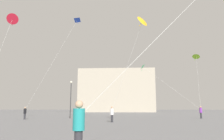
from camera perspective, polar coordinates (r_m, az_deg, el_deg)
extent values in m
cylinder|color=teal|center=(7.69, -8.62, -12.59)|extent=(0.40, 0.40, 0.73)
sphere|color=tan|center=(7.68, -8.52, -8.83)|extent=(0.27, 0.27, 0.27)
cylinder|color=#2D2D33|center=(24.58, 0.00, -12.51)|extent=(0.26, 0.26, 0.79)
cylinder|color=white|center=(24.56, 0.00, -10.78)|extent=(0.38, 0.38, 0.69)
sphere|color=tan|center=(24.55, 0.00, -9.68)|extent=(0.26, 0.26, 0.26)
cylinder|color=#2D2D33|center=(35.21, 22.15, -10.94)|extent=(0.27, 0.27, 0.82)
cylinder|color=purple|center=(35.19, 22.07, -9.69)|extent=(0.39, 0.39, 0.72)
sphere|color=tan|center=(35.19, 22.02, -8.89)|extent=(0.27, 0.27, 0.27)
cylinder|color=#2D2D33|center=(32.46, -21.77, -11.17)|extent=(0.25, 0.25, 0.77)
cylinder|color=black|center=(32.45, -21.69, -9.91)|extent=(0.37, 0.37, 0.67)
sphere|color=tan|center=(32.44, -21.64, -9.10)|extent=(0.25, 0.25, 0.25)
cone|color=green|center=(36.85, 7.98, 0.94)|extent=(0.98, 1.25, 1.00)
sphere|color=green|center=(36.93, 7.90, 0.58)|extent=(0.10, 0.10, 0.10)
sphere|color=green|center=(37.02, 7.82, 0.23)|extent=(0.10, 0.10, 0.10)
sphere|color=green|center=(37.11, 7.74, -0.13)|extent=(0.10, 0.10, 0.10)
cylinder|color=silver|center=(35.60, 14.81, -4.19)|extent=(8.08, 2.83, 7.06)
cone|color=yellow|center=(22.68, 8.01, 12.61)|extent=(1.44, 1.46, 1.16)
sphere|color=yellow|center=(22.51, 7.75, 12.20)|extent=(0.10, 0.10, 0.10)
sphere|color=yellow|center=(22.34, 7.49, 11.79)|extent=(0.10, 0.10, 0.10)
sphere|color=yellow|center=(22.18, 7.23, 11.36)|extent=(0.10, 0.10, 0.10)
cylinder|color=silver|center=(23.08, 3.83, 0.64)|extent=(3.28, 3.66, 8.89)
cone|color=#8CD12D|center=(41.88, 21.02, 3.35)|extent=(1.72, 1.68, 0.80)
sphere|color=#8CD12D|center=(41.93, 20.91, 3.03)|extent=(0.10, 0.10, 0.10)
sphere|color=#8CD12D|center=(41.99, 20.79, 2.72)|extent=(0.10, 0.10, 0.10)
sphere|color=#8CD12D|center=(42.04, 20.67, 2.40)|extent=(0.10, 0.10, 0.10)
cylinder|color=silver|center=(38.29, 21.49, -2.51)|extent=(1.73, 5.48, 9.29)
pyramid|color=blue|center=(35.16, -9.04, 12.70)|extent=(1.14, 1.36, 0.53)
sphere|color=blue|center=(34.94, -8.93, 12.43)|extent=(0.10, 0.10, 0.10)
sphere|color=blue|center=(34.75, -8.83, 12.18)|extent=(0.10, 0.10, 0.10)
sphere|color=blue|center=(34.55, -8.74, 11.93)|extent=(0.10, 0.10, 0.10)
cylinder|color=silver|center=(32.96, -15.12, 2.02)|extent=(6.36, 2.18, 13.61)
cone|color=red|center=(29.73, -24.44, 12.03)|extent=(1.57, 1.30, 1.23)
sphere|color=red|center=(29.79, -24.46, 11.56)|extent=(0.10, 0.10, 0.10)
sphere|color=red|center=(29.85, -24.48, 11.09)|extent=(0.10, 0.10, 0.10)
sphere|color=red|center=(29.91, -24.51, 10.62)|extent=(0.10, 0.10, 0.10)
cube|color=#B2A893|center=(82.16, 1.33, -5.62)|extent=(26.53, 17.60, 14.84)
cylinder|color=#2D2D30|center=(33.88, -10.70, -7.79)|extent=(0.12, 0.12, 5.26)
sphere|color=#EAE5C6|center=(34.08, -10.56, -3.12)|extent=(0.36, 0.36, 0.36)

